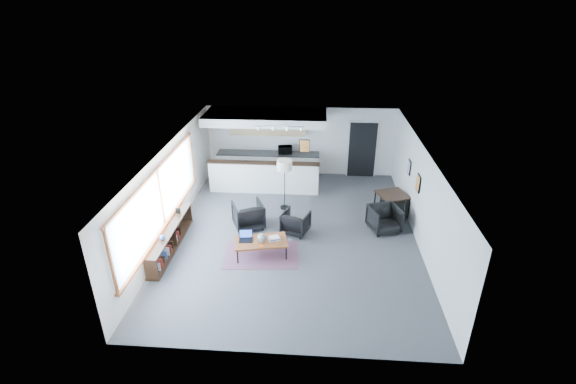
# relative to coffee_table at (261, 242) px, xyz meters

# --- Properties ---
(room) EXTENTS (7.02, 9.02, 2.62)m
(room) POSITION_rel_coffee_table_xyz_m (0.80, 1.15, 0.89)
(room) COLOR #4D4D4F
(room) RESTS_ON ground
(window) EXTENTS (0.10, 5.95, 1.66)m
(window) POSITION_rel_coffee_table_xyz_m (-2.66, 0.25, 1.04)
(window) COLOR #8CBFFF
(window) RESTS_ON room
(console) EXTENTS (0.35, 3.00, 0.80)m
(console) POSITION_rel_coffee_table_xyz_m (-2.50, 0.10, -0.09)
(console) COLOR black
(console) RESTS_ON floor
(kitchenette) EXTENTS (4.20, 1.96, 2.60)m
(kitchenette) POSITION_rel_coffee_table_xyz_m (-0.40, 4.86, 0.96)
(kitchenette) COLOR white
(kitchenette) RESTS_ON floor
(doorway) EXTENTS (1.10, 0.12, 2.15)m
(doorway) POSITION_rel_coffee_table_xyz_m (3.10, 5.57, 0.66)
(doorway) COLOR black
(doorway) RESTS_ON room
(track_light) EXTENTS (1.60, 0.07, 0.15)m
(track_light) POSITION_rel_coffee_table_xyz_m (0.21, 3.35, 2.11)
(track_light) COLOR silver
(track_light) RESTS_ON room
(wall_art_lower) EXTENTS (0.03, 0.38, 0.48)m
(wall_art_lower) POSITION_rel_coffee_table_xyz_m (4.27, 1.55, 1.14)
(wall_art_lower) COLOR black
(wall_art_lower) RESTS_ON room
(wall_art_upper) EXTENTS (0.03, 0.34, 0.44)m
(wall_art_upper) POSITION_rel_coffee_table_xyz_m (4.27, 2.85, 1.09)
(wall_art_upper) COLOR black
(wall_art_upper) RESTS_ON room
(kilim_rug) EXTENTS (2.05, 1.48, 0.01)m
(kilim_rug) POSITION_rel_coffee_table_xyz_m (-0.00, 0.00, -0.41)
(kilim_rug) COLOR #61374C
(kilim_rug) RESTS_ON floor
(coffee_table) EXTENTS (1.49, 1.00, 0.45)m
(coffee_table) POSITION_rel_coffee_table_xyz_m (0.00, 0.00, 0.00)
(coffee_table) COLOR brown
(coffee_table) RESTS_ON floor
(laptop) EXTENTS (0.38, 0.32, 0.25)m
(laptop) POSITION_rel_coffee_table_xyz_m (-0.41, 0.04, 0.11)
(laptop) COLOR black
(laptop) RESTS_ON coffee_table
(ceramic_pot) EXTENTS (0.25, 0.25, 0.25)m
(ceramic_pot) POSITION_rel_coffee_table_xyz_m (0.04, -0.05, 0.16)
(ceramic_pot) COLOR gray
(ceramic_pot) RESTS_ON coffee_table
(book_stack) EXTENTS (0.37, 0.33, 0.09)m
(book_stack) POSITION_rel_coffee_table_xyz_m (0.35, 0.08, 0.08)
(book_stack) COLOR silver
(book_stack) RESTS_ON coffee_table
(coaster) EXTENTS (0.12, 0.12, 0.01)m
(coaster) POSITION_rel_coffee_table_xyz_m (0.05, -0.26, 0.04)
(coaster) COLOR #E5590C
(coaster) RESTS_ON coffee_table
(armchair_left) EXTENTS (1.09, 1.06, 0.87)m
(armchair_left) POSITION_rel_coffee_table_xyz_m (-0.57, 1.45, 0.02)
(armchair_left) COLOR black
(armchair_left) RESTS_ON floor
(armchair_right) EXTENTS (0.90, 0.87, 0.73)m
(armchair_right) POSITION_rel_coffee_table_xyz_m (0.85, 1.22, -0.05)
(armchair_right) COLOR black
(armchair_right) RESTS_ON floor
(floor_lamp) EXTENTS (0.55, 0.55, 1.66)m
(floor_lamp) POSITION_rel_coffee_table_xyz_m (0.42, 2.73, 1.03)
(floor_lamp) COLOR black
(floor_lamp) RESTS_ON floor
(dining_table) EXTENTS (1.12, 1.12, 0.73)m
(dining_table) POSITION_rel_coffee_table_xyz_m (3.80, 2.50, 0.25)
(dining_table) COLOR black
(dining_table) RESTS_ON floor
(dining_chair_near) EXTENTS (0.87, 0.84, 0.72)m
(dining_chair_near) POSITION_rel_coffee_table_xyz_m (3.44, 1.52, -0.06)
(dining_chair_near) COLOR black
(dining_chair_near) RESTS_ON floor
(dining_chair_far) EXTENTS (0.70, 0.67, 0.64)m
(dining_chair_far) POSITION_rel_coffee_table_xyz_m (3.80, 2.49, -0.09)
(dining_chair_far) COLOR black
(dining_chair_far) RESTS_ON floor
(microwave) EXTENTS (0.54, 0.35, 0.34)m
(microwave) POSITION_rel_coffee_table_xyz_m (0.23, 5.30, 0.69)
(microwave) COLOR black
(microwave) RESTS_ON kitchenette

